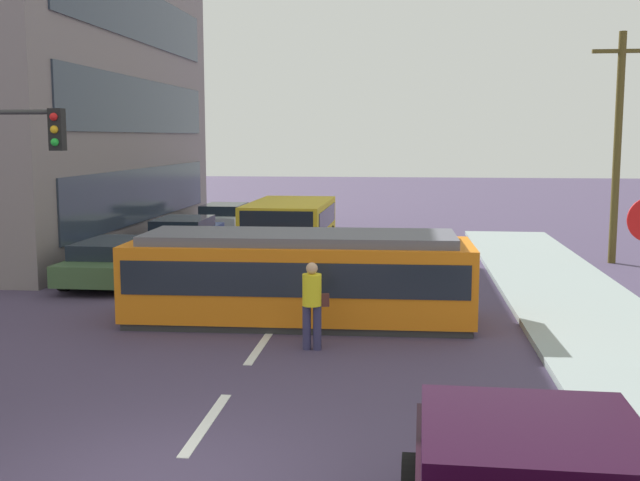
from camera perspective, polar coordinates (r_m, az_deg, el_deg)
ground_plane at (r=18.80m, az=-2.17°, el=-4.63°), size 120.00×120.00×0.00m
sidewalk_curb_right at (r=15.26m, az=21.78°, el=-7.82°), size 3.20×36.00×0.14m
lane_stripe_1 at (r=11.26m, az=-8.36°, el=-13.18°), size 0.16×2.40×0.01m
lane_stripe_2 at (r=14.97m, az=-4.45°, el=-7.83°), size 0.16×2.40×0.01m
lane_stripe_3 at (r=22.88m, az=-0.62°, el=-2.40°), size 0.16×2.40×0.01m
lane_stripe_4 at (r=28.77m, az=0.83°, el=-0.33°), size 0.16×2.40×0.01m
streetcar_tram at (r=16.79m, az=-1.50°, el=-2.61°), size 7.45×2.70×1.95m
city_bus at (r=25.78m, az=-2.24°, el=1.10°), size 2.61×5.11×1.87m
pedestrian_crossing at (r=14.55m, az=-0.57°, el=-4.46°), size 0.51×0.36×1.67m
parked_sedan_mid at (r=22.08m, az=-14.81°, el=-1.39°), size 2.05×4.61×1.19m
parked_sedan_far at (r=27.60m, az=-10.00°, el=0.51°), size 2.15×4.56×1.19m
parked_sedan_furthest at (r=32.99m, az=-7.02°, el=1.71°), size 2.02×4.17×1.19m
traffic_light_mast at (r=17.05m, az=-22.47°, el=4.66°), size 2.39×0.33×4.69m
utility_pole_mid at (r=26.13m, az=21.10°, el=6.69°), size 1.80×0.24×7.23m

